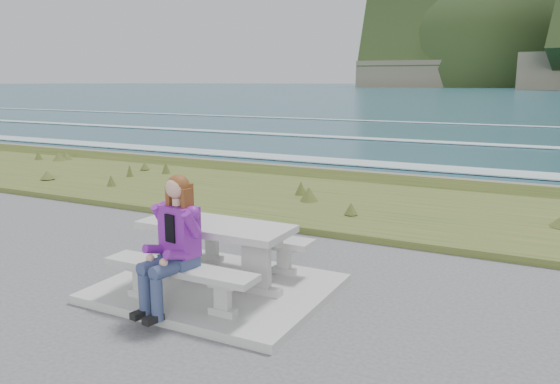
% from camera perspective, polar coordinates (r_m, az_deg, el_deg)
% --- Properties ---
extents(concrete_slab, '(2.60, 2.10, 0.10)m').
position_cam_1_polar(concrete_slab, '(6.63, -6.59, -9.97)').
color(concrete_slab, '#A2A39E').
rests_on(concrete_slab, ground).
extents(picnic_table, '(1.80, 0.75, 0.75)m').
position_cam_1_polar(picnic_table, '(6.42, -6.72, -4.70)').
color(picnic_table, '#A2A39E').
rests_on(picnic_table, concrete_slab).
extents(bench_landward, '(1.80, 0.35, 0.45)m').
position_cam_1_polar(bench_landward, '(5.96, -10.45, -8.49)').
color(bench_landward, '#A2A39E').
rests_on(bench_landward, concrete_slab).
extents(bench_seaward, '(1.80, 0.35, 0.45)m').
position_cam_1_polar(bench_seaward, '(7.06, -3.50, -5.13)').
color(bench_seaward, '#A2A39E').
rests_on(bench_seaward, concrete_slab).
extents(grass_verge, '(160.00, 4.50, 0.22)m').
position_cam_1_polar(grass_verge, '(10.96, 8.04, -1.61)').
color(grass_verge, '#314A1B').
rests_on(grass_verge, ground).
extents(shore_drop, '(160.00, 0.80, 2.20)m').
position_cam_1_polar(shore_drop, '(13.68, 12.06, 0.87)').
color(shore_drop, '#645F4B').
rests_on(shore_drop, ground).
extents(ocean, '(1600.00, 1600.00, 0.09)m').
position_cam_1_polar(ocean, '(30.69, 20.45, 2.91)').
color(ocean, '#1F4958').
rests_on(ocean, ground).
extents(seated_woman, '(0.52, 0.77, 1.43)m').
position_cam_1_polar(seated_woman, '(5.81, -11.51, -7.21)').
color(seated_woman, navy).
rests_on(seated_woman, concrete_slab).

